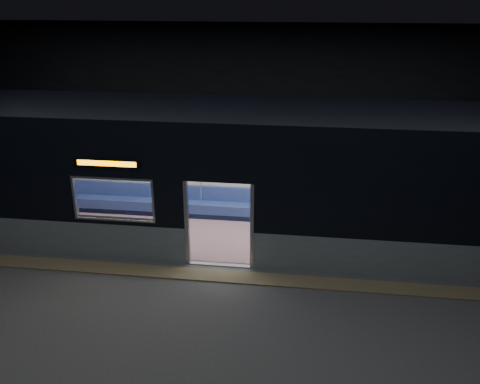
# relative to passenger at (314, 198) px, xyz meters

# --- Properties ---
(station_floor) EXTENTS (24.00, 14.00, 0.01)m
(station_floor) POSITION_rel_passenger_xyz_m (-2.11, -3.55, -0.76)
(station_floor) COLOR #47494C
(station_floor) RESTS_ON ground
(station_envelope) EXTENTS (24.00, 14.00, 5.00)m
(station_envelope) POSITION_rel_passenger_xyz_m (-2.11, -3.55, 2.91)
(station_envelope) COLOR black
(station_envelope) RESTS_ON station_floor
(tactile_strip) EXTENTS (22.80, 0.50, 0.03)m
(tactile_strip) POSITION_rel_passenger_xyz_m (-2.11, -3.00, -0.74)
(tactile_strip) COLOR #8C7F59
(tactile_strip) RESTS_ON station_floor
(metro_car) EXTENTS (18.00, 3.04, 3.35)m
(metro_car) POSITION_rel_passenger_xyz_m (-2.11, -1.00, 1.09)
(metro_car) COLOR #8FA1AA
(metro_car) RESTS_ON station_floor
(passenger) EXTENTS (0.39, 0.63, 1.27)m
(passenger) POSITION_rel_passenger_xyz_m (0.00, 0.00, 0.00)
(passenger) COLOR black
(passenger) RESTS_ON metro_car
(handbag) EXTENTS (0.29, 0.27, 0.12)m
(handbag) POSITION_rel_passenger_xyz_m (-0.05, -0.20, -0.10)
(handbag) COLOR black
(handbag) RESTS_ON passenger
(transit_map) EXTENTS (0.94, 0.03, 0.61)m
(transit_map) POSITION_rel_passenger_xyz_m (-0.10, 0.31, 0.70)
(transit_map) COLOR white
(transit_map) RESTS_ON metro_car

